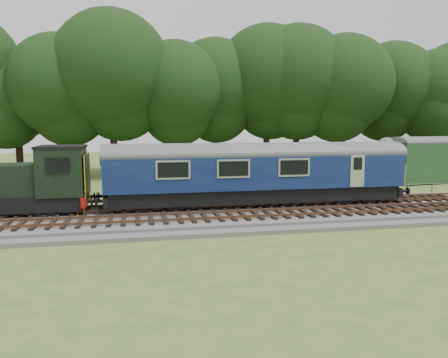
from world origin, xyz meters
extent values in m
plane|color=#406625|center=(0.00, 0.00, 0.00)|extent=(120.00, 120.00, 0.00)
cube|color=#4C4C4F|center=(0.00, 0.00, 0.17)|extent=(70.00, 7.00, 0.35)
cube|color=brown|center=(0.00, 0.68, 0.49)|extent=(66.50, 0.07, 0.14)
cube|color=brown|center=(0.00, 2.12, 0.49)|extent=(66.50, 0.07, 0.14)
cube|color=brown|center=(0.00, -2.32, 0.49)|extent=(66.50, 0.07, 0.14)
cube|color=brown|center=(0.00, -0.88, 0.49)|extent=(66.50, 0.07, 0.14)
cube|color=black|center=(3.66, 1.40, 1.06)|extent=(17.46, 2.52, 0.85)
cube|color=#0E1A4D|center=(3.66, 1.40, 2.48)|extent=(18.00, 2.80, 2.05)
cube|color=yellow|center=(12.68, 1.40, 2.11)|extent=(0.06, 2.74, 1.30)
cube|color=black|center=(9.66, 1.40, 0.86)|extent=(2.60, 2.00, 0.55)
cube|color=black|center=(-2.34, 1.40, 0.86)|extent=(2.60, 2.00, 0.55)
cube|color=black|center=(-10.74, 1.40, 1.01)|extent=(8.73, 2.39, 0.85)
cube|color=black|center=(-7.54, 1.40, 2.66)|extent=(2.40, 2.55, 2.60)
cube|color=#AD0D0D|center=(-6.36, 1.40, 1.06)|extent=(0.25, 2.60, 0.55)
cube|color=yellow|center=(-6.22, 1.40, 2.46)|extent=(0.06, 2.55, 2.30)
imported|color=#FF640D|center=(-6.51, 0.40, 1.24)|extent=(0.66, 0.45, 1.79)
cube|color=#1B3C1D|center=(24.98, 16.36, 1.18)|extent=(3.04, 3.04, 2.35)
cube|color=black|center=(24.98, 16.36, 2.45)|extent=(3.34, 3.34, 0.19)
camera|label=1|loc=(-3.48, -23.89, 5.30)|focal=35.00mm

